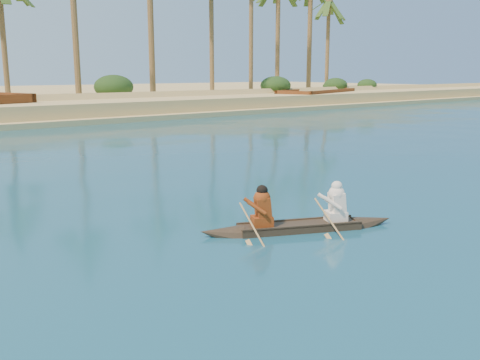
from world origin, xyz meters
TOP-DOWN VIEW (x-y plane):
  - ground at (0.00, 0.00)m, footprint 160.00×160.00m
  - canoe at (3.92, -2.73)m, footprint 4.20×2.36m
  - barge_right at (36.55, 27.00)m, footprint 12.04×7.39m

SIDE VIEW (x-z plane):
  - ground at x=0.00m, z-range 0.00..0.00m
  - canoe at x=3.92m, z-range -0.37..0.83m
  - barge_right at x=36.55m, z-range -0.29..1.62m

